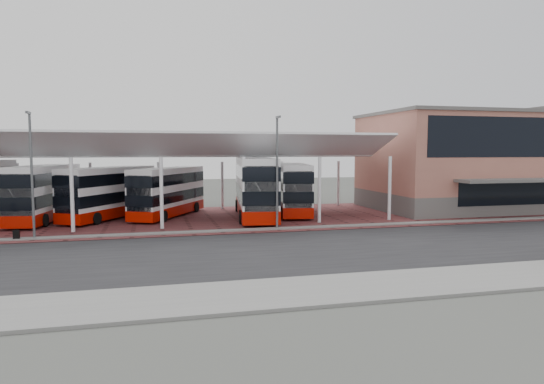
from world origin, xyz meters
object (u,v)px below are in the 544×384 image
object	(u,v)px
bus_4	(255,188)
bus_5	(292,189)
bus_1	(44,193)
bus_3	(168,192)
bus_2	(109,193)
terminal	(466,161)

from	to	relation	value
bus_4	bus_5	world-z (taller)	bus_4
bus_1	bus_3	xyz separation A→B (m)	(9.73, 0.15, -0.14)
bus_2	bus_4	distance (m)	12.07
bus_5	bus_3	bearing A→B (deg)	-171.83
terminal	bus_3	world-z (taller)	terminal
bus_4	bus_5	xyz separation A→B (m)	(3.75, 1.88, -0.29)
bus_4	bus_3	bearing A→B (deg)	169.63
bus_2	bus_3	size ratio (longest dim) A/B	1.01
terminal	bus_2	world-z (taller)	terminal
bus_2	bus_4	bearing A→B (deg)	20.74
bus_5	bus_4	bearing A→B (deg)	-142.83
bus_1	terminal	bearing A→B (deg)	7.71
bus_2	bus_5	world-z (taller)	bus_5
bus_4	bus_1	bearing A→B (deg)	-179.56
bus_4	bus_5	size ratio (longest dim) A/B	1.13
bus_2	bus_5	distance (m)	15.61
terminal	bus_5	bearing A→B (deg)	177.73
bus_4	bus_5	bearing A→B (deg)	34.46
terminal	bus_4	size ratio (longest dim) A/B	1.48
bus_1	bus_4	world-z (taller)	bus_4
bus_4	terminal	bearing A→B (deg)	11.03
bus_2	bus_4	world-z (taller)	bus_4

